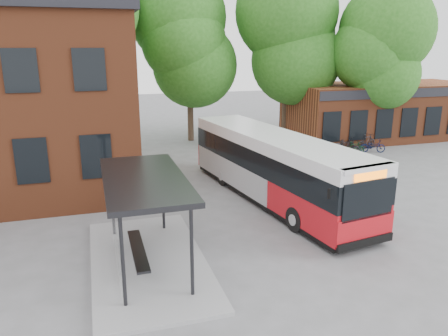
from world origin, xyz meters
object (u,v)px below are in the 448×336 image
object	(u,v)px
bicycle_5	(354,149)
bicycle_6	(373,146)
bicycle_3	(346,148)
bicycle_4	(344,144)
bus_shelter	(146,221)
bicycle_0	(308,152)
city_bus	(273,168)
bicycle_7	(367,142)
bicycle_2	(337,147)
bicycle_1	(313,151)

from	to	relation	value
bicycle_5	bicycle_6	bearing A→B (deg)	-76.72
bicycle_3	bicycle_4	distance (m)	1.53
bus_shelter	bicycle_6	world-z (taller)	bus_shelter
bicycle_0	bicycle_6	xyz separation A→B (m)	(4.67, 0.05, 0.02)
city_bus	bicycle_4	xyz separation A→B (m)	(8.27, 7.46, -1.05)
bus_shelter	city_bus	world-z (taller)	city_bus
bicycle_0	bicycle_7	size ratio (longest dim) A/B	0.86
bicycle_0	bicycle_5	size ratio (longest dim) A/B	0.97
bicycle_3	bicycle_7	xyz separation A→B (m)	(2.23, 1.10, 0.01)
bicycle_3	bicycle_7	bearing A→B (deg)	-49.68
bicycle_2	bicycle_7	xyz separation A→B (m)	(2.42, 0.35, 0.13)
bicycle_0	bicycle_3	bearing A→B (deg)	-80.36
bicycle_5	bicycle_1	bearing A→B (deg)	82.54
bicycle_2	bicycle_3	size ratio (longest dim) A/B	0.87
bicycle_3	bicycle_7	size ratio (longest dim) A/B	0.98
city_bus	bicycle_0	distance (m)	8.25
bicycle_0	bicycle_6	bearing A→B (deg)	-73.02
city_bus	bicycle_0	world-z (taller)	city_bus
bus_shelter	bicycle_4	world-z (taller)	bus_shelter
bicycle_3	bicycle_6	size ratio (longest dim) A/B	1.09
bicycle_1	bicycle_6	size ratio (longest dim) A/B	0.93
bicycle_3	bicycle_1	bearing A→B (deg)	101.71
bus_shelter	bicycle_1	bearing A→B (deg)	42.68
bicycle_4	bicycle_0	bearing A→B (deg)	99.48
bicycle_1	bicycle_7	size ratio (longest dim) A/B	0.84
bicycle_1	bicycle_6	xyz separation A→B (m)	(4.46, 0.25, -0.03)
bicycle_4	bicycle_7	bearing A→B (deg)	-108.60
bicycle_1	bicycle_2	xyz separation A→B (m)	(2.09, 0.66, -0.05)
bicycle_4	bicycle_6	world-z (taller)	bicycle_4
bus_shelter	bicycle_5	size ratio (longest dim) A/B	4.46
bicycle_0	bicycle_5	distance (m)	2.99
bicycle_3	bicycle_5	world-z (taller)	bicycle_3
bicycle_3	bicycle_4	xyz separation A→B (m)	(0.68, 1.36, -0.08)
bicycle_2	bicycle_6	world-z (taller)	bicycle_6
city_bus	bicycle_2	world-z (taller)	city_bus
bicycle_3	bicycle_5	bearing A→B (deg)	-93.28
bicycle_4	bicycle_5	size ratio (longest dim) A/B	1.07
bicycle_3	bicycle_6	world-z (taller)	bicycle_3
bicycle_0	bicycle_5	xyz separation A→B (m)	(2.96, -0.44, 0.07)
city_bus	bicycle_1	world-z (taller)	city_bus
city_bus	bicycle_6	distance (m)	11.74
bicycle_4	bicycle_7	xyz separation A→B (m)	(1.55, -0.26, 0.09)
bicycle_1	bicycle_5	bearing A→B (deg)	-101.07
bicycle_0	bicycle_1	distance (m)	0.30
bicycle_5	bus_shelter	bearing A→B (deg)	123.45
city_bus	bicycle_4	distance (m)	11.19
bicycle_1	bicycle_3	size ratio (longest dim) A/B	0.85
city_bus	bicycle_3	xyz separation A→B (m)	(7.59, 6.10, -0.96)
city_bus	bicycle_6	bearing A→B (deg)	24.92
bicycle_0	bicycle_4	size ratio (longest dim) A/B	0.91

